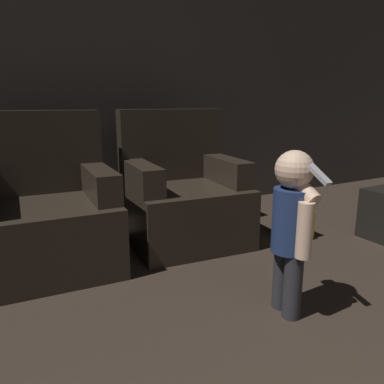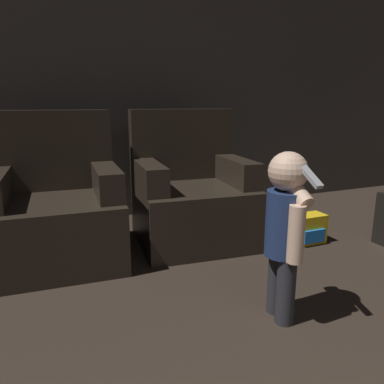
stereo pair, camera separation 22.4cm
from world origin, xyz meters
TOP-DOWN VIEW (x-y plane):
  - wall_back at (0.00, 4.50)m, footprint 8.40×0.05m
  - armchair_left at (-0.72, 3.62)m, footprint 0.90×0.85m
  - armchair_right at (0.30, 3.62)m, footprint 0.93×0.88m
  - person_toddler at (0.28, 2.39)m, footprint 0.19×0.34m
  - toy_backpack at (1.11, 3.19)m, footprint 0.28×0.17m

SIDE VIEW (x-z plane):
  - toy_backpack at x=1.11m, z-range 0.00..0.23m
  - armchair_left at x=-0.72m, z-range -0.16..0.87m
  - armchair_right at x=0.30m, z-range -0.16..0.87m
  - person_toddler at x=0.28m, z-range 0.08..0.94m
  - wall_back at x=0.00m, z-range 0.00..2.60m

